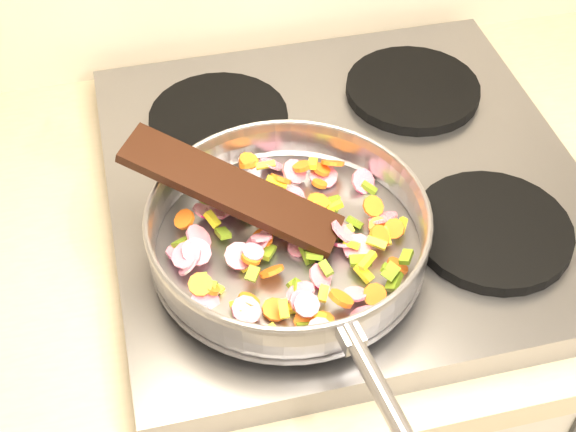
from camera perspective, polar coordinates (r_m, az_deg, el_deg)
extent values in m
cube|color=#939399|center=(1.05, 4.05, 2.12)|extent=(0.60, 0.60, 0.04)
cylinder|color=black|center=(0.91, -1.86, -4.06)|extent=(0.19, 0.19, 0.02)
cylinder|color=black|center=(0.98, 14.30, -0.99)|extent=(0.19, 0.19, 0.02)
cylinder|color=black|center=(1.11, -4.95, 6.91)|extent=(0.19, 0.19, 0.02)
cylinder|color=black|center=(1.17, 8.85, 8.90)|extent=(0.19, 0.19, 0.02)
cylinder|color=#9E9EA5|center=(0.92, 0.00, -2.23)|extent=(0.31, 0.31, 0.01)
torus|color=#9E9EA5|center=(0.90, 0.00, -0.95)|extent=(0.36, 0.36, 0.06)
torus|color=#9E9EA5|center=(0.88, 0.00, 0.18)|extent=(0.32, 0.32, 0.01)
cylinder|color=#9E9EA5|center=(0.75, 7.24, -13.40)|extent=(0.04, 0.19, 0.02)
cube|color=#9E9EA5|center=(0.79, 4.47, -8.55)|extent=(0.03, 0.03, 0.02)
cylinder|color=#CC1356|center=(0.98, 2.54, 2.86)|extent=(0.04, 0.04, 0.01)
cylinder|color=orange|center=(0.96, 2.26, 2.31)|extent=(0.03, 0.03, 0.01)
cube|color=yellow|center=(0.92, 4.11, -1.08)|extent=(0.02, 0.01, 0.02)
cube|color=olive|center=(0.88, 2.73, -3.74)|extent=(0.01, 0.02, 0.01)
cylinder|color=#CC1356|center=(0.84, 1.34, -6.34)|extent=(0.04, 0.04, 0.02)
cube|color=yellow|center=(0.89, 6.32, -1.92)|extent=(0.02, 0.02, 0.01)
cylinder|color=orange|center=(0.84, 1.30, -7.51)|extent=(0.03, 0.02, 0.02)
cube|color=olive|center=(0.90, -1.50, -2.57)|extent=(0.03, 0.03, 0.01)
cylinder|color=#CC1356|center=(0.94, -5.99, 0.34)|extent=(0.03, 0.03, 0.02)
cylinder|color=orange|center=(0.91, 1.33, -1.72)|extent=(0.03, 0.02, 0.01)
cylinder|color=orange|center=(0.92, 7.56, -0.90)|extent=(0.03, 0.03, 0.02)
cylinder|color=orange|center=(0.93, 2.15, 0.00)|extent=(0.03, 0.03, 0.02)
cube|color=olive|center=(0.84, 1.10, -7.68)|extent=(0.02, 0.01, 0.01)
cylinder|color=#CC1356|center=(0.86, 4.77, -5.55)|extent=(0.04, 0.04, 0.01)
cylinder|color=#CC1356|center=(0.98, 5.37, 2.48)|extent=(0.04, 0.04, 0.03)
cube|color=yellow|center=(0.82, 1.48, -8.53)|extent=(0.03, 0.01, 0.02)
cylinder|color=#CC1356|center=(0.89, -7.13, -3.52)|extent=(0.03, 0.03, 0.03)
cylinder|color=orange|center=(0.93, 2.16, 1.01)|extent=(0.03, 0.03, 0.01)
cube|color=yellow|center=(0.85, -3.75, -6.61)|extent=(0.01, 0.02, 0.02)
cylinder|color=orange|center=(0.86, 6.20, -5.59)|extent=(0.03, 0.03, 0.02)
cube|color=olive|center=(0.95, -2.79, 0.83)|extent=(0.03, 0.03, 0.02)
cube|color=olive|center=(0.95, -4.49, 1.46)|extent=(0.03, 0.03, 0.01)
cube|color=yellow|center=(0.98, 1.77, 3.76)|extent=(0.02, 0.02, 0.01)
cube|color=olive|center=(0.92, 4.16, -1.64)|extent=(0.02, 0.01, 0.01)
cylinder|color=orange|center=(0.85, -0.92, -6.67)|extent=(0.04, 0.04, 0.01)
cylinder|color=#CC1356|center=(0.91, 3.93, -2.05)|extent=(0.03, 0.03, 0.03)
cylinder|color=#CC1356|center=(0.86, -5.94, -6.27)|extent=(0.05, 0.04, 0.03)
cube|color=yellow|center=(0.82, -1.61, -8.31)|extent=(0.03, 0.02, 0.01)
cylinder|color=#CC1356|center=(0.90, -1.91, -1.52)|extent=(0.03, 0.03, 0.02)
cube|color=yellow|center=(0.98, -4.93, 3.43)|extent=(0.02, 0.02, 0.01)
cylinder|color=orange|center=(0.94, -1.19, 1.01)|extent=(0.03, 0.03, 0.02)
cylinder|color=orange|center=(0.90, 7.79, -3.54)|extent=(0.03, 0.03, 0.02)
cube|color=olive|center=(0.98, -4.68, 2.59)|extent=(0.02, 0.02, 0.02)
cylinder|color=#CC1356|center=(0.93, -0.56, -0.57)|extent=(0.04, 0.04, 0.02)
cube|color=yellow|center=(0.88, -6.44, -4.81)|extent=(0.01, 0.02, 0.01)
cylinder|color=orange|center=(0.88, -2.65, -2.98)|extent=(0.03, 0.03, 0.02)
cube|color=olive|center=(0.98, 5.78, 2.01)|extent=(0.02, 0.02, 0.01)
cube|color=yellow|center=(0.93, -1.80, -1.20)|extent=(0.02, 0.02, 0.02)
cube|color=olive|center=(0.96, -5.90, 1.07)|extent=(0.01, 0.02, 0.01)
cylinder|color=orange|center=(0.96, -0.52, 2.65)|extent=(0.03, 0.03, 0.03)
cube|color=olive|center=(0.89, 8.40, -2.89)|extent=(0.02, 0.02, 0.01)
cube|color=olive|center=(0.94, -1.49, 0.76)|extent=(0.02, 0.03, 0.02)
cylinder|color=orange|center=(0.98, 2.42, 3.32)|extent=(0.02, 0.02, 0.01)
cube|color=olive|center=(0.87, -2.54, -4.13)|extent=(0.02, 0.02, 0.01)
cylinder|color=orange|center=(0.93, -7.39, -0.23)|extent=(0.03, 0.03, 0.02)
cube|color=yellow|center=(0.99, -1.60, 3.64)|extent=(0.02, 0.01, 0.01)
cylinder|color=#CC1356|center=(1.00, -1.14, 3.72)|extent=(0.04, 0.04, 0.02)
cube|color=olive|center=(0.95, -5.13, 0.67)|extent=(0.02, 0.02, 0.01)
cylinder|color=#CC1356|center=(0.86, -6.47, -6.34)|extent=(0.03, 0.03, 0.02)
cube|color=olive|center=(0.87, 0.65, -5.20)|extent=(0.02, 0.03, 0.02)
cylinder|color=#CC1356|center=(0.94, 2.26, -0.22)|extent=(0.03, 0.04, 0.03)
cube|color=yellow|center=(0.84, -0.29, -6.63)|extent=(0.01, 0.02, 0.02)
cylinder|color=orange|center=(0.84, 3.80, -5.87)|extent=(0.04, 0.04, 0.03)
cylinder|color=#CC1356|center=(0.89, -6.53, -2.55)|extent=(0.05, 0.05, 0.02)
cylinder|color=#CC1356|center=(0.91, -7.57, -2.56)|extent=(0.04, 0.04, 0.02)
cube|color=yellow|center=(0.94, 3.35, 0.67)|extent=(0.02, 0.01, 0.01)
cube|color=yellow|center=(0.85, 2.51, -5.54)|extent=(0.02, 0.02, 0.01)
cylinder|color=#CC1356|center=(0.91, -6.37, -1.54)|extent=(0.04, 0.05, 0.03)
cylinder|color=#CC1356|center=(0.85, 0.92, -6.12)|extent=(0.03, 0.03, 0.02)
cube|color=yellow|center=(0.89, -2.86, -3.38)|extent=(0.02, 0.02, 0.01)
cube|color=yellow|center=(0.97, -5.79, 1.73)|extent=(0.02, 0.02, 0.01)
cube|color=olive|center=(0.89, 1.83, -2.85)|extent=(0.02, 0.02, 0.02)
cylinder|color=#CC1356|center=(0.82, 2.28, -8.11)|extent=(0.04, 0.04, 0.02)
cylinder|color=#CC1356|center=(0.99, -4.64, 2.43)|extent=(0.04, 0.03, 0.03)
cube|color=olive|center=(0.89, 5.17, -3.17)|extent=(0.03, 0.02, 0.01)
cylinder|color=orange|center=(0.86, -6.25, -4.85)|extent=(0.04, 0.03, 0.02)
cylinder|color=#CC1356|center=(0.85, 0.88, -5.46)|extent=(0.04, 0.04, 0.02)
cylinder|color=#CC1356|center=(0.94, -5.12, 0.29)|extent=(0.03, 0.03, 0.02)
cube|color=yellow|center=(0.87, 5.68, -3.17)|extent=(0.03, 0.02, 0.01)
cylinder|color=#CC1356|center=(0.95, -4.55, 0.47)|extent=(0.04, 0.03, 0.02)
cube|color=olive|center=(0.92, -4.64, -1.23)|extent=(0.02, 0.02, 0.01)
cube|color=olive|center=(0.91, -7.56, -1.86)|extent=(0.03, 0.02, 0.02)
cylinder|color=#CC1356|center=(0.90, 4.96, -2.23)|extent=(0.04, 0.04, 0.02)
cylinder|color=#CC1356|center=(0.89, -7.25, -2.77)|extent=(0.04, 0.04, 0.02)
cylinder|color=orange|center=(0.98, 3.21, 3.79)|extent=(0.04, 0.03, 0.03)
cylinder|color=#CC1356|center=(0.91, 0.77, -2.22)|extent=(0.03, 0.03, 0.01)
cube|color=olive|center=(0.90, 1.34, -2.78)|extent=(0.02, 0.03, 0.02)
cube|color=olive|center=(0.93, 4.78, -0.45)|extent=(0.02, 0.02, 0.02)
cylinder|color=orange|center=(0.95, 6.08, 0.70)|extent=(0.04, 0.03, 0.02)
cylinder|color=orange|center=(0.88, -1.18, -3.95)|extent=(0.04, 0.03, 0.03)
cylinder|color=#CC1356|center=(0.96, 0.42, 1.47)|extent=(0.03, 0.03, 0.02)
cylinder|color=#CC1356|center=(0.84, -3.00, -6.70)|extent=(0.04, 0.04, 0.02)
cube|color=yellow|center=(0.95, 1.86, 0.34)|extent=(0.02, 0.03, 0.01)
cylinder|color=orange|center=(0.85, -2.80, -6.03)|extent=(0.03, 0.04, 0.02)
cube|color=olive|center=(0.87, -5.73, -4.99)|extent=(0.02, 0.02, 0.01)
cylinder|color=#CC1356|center=(0.91, 1.33, -0.79)|extent=(0.04, 0.04, 0.03)
cylinder|color=#CC1356|center=(0.90, -2.25, -1.91)|extent=(0.04, 0.05, 0.03)
cube|color=yellow|center=(0.88, 5.41, -4.05)|extent=(0.02, 0.03, 0.02)
cylinder|color=orange|center=(0.91, 6.69, -1.51)|extent=(0.03, 0.04, 0.02)
cube|color=olive|center=(0.88, 7.54, -4.64)|extent=(0.02, 0.03, 0.02)
cube|color=yellow|center=(0.97, -3.56, 1.60)|extent=(0.02, 0.02, 0.01)
cube|color=yellow|center=(0.92, 6.97, -1.45)|extent=(0.01, 0.02, 0.02)
cylinder|color=orange|center=(0.87, -5.47, -5.17)|extent=(0.03, 0.03, 0.02)
cube|color=olive|center=(0.97, -5.85, 1.87)|extent=(0.02, 0.03, 0.02)
cylinder|color=#CC1356|center=(0.98, 0.46, 3.18)|extent=(0.03, 0.03, 0.03)
cube|color=yellow|center=(0.85, 0.12, -6.61)|extent=(0.02, 0.02, 0.01)
cylinder|color=orange|center=(0.92, -0.53, -0.01)|extent=(0.03, 0.03, 0.01)
cylinder|color=#CC1356|center=(0.94, 6.76, -0.12)|extent=(0.05, 0.04, 0.03)
cylinder|color=orange|center=(0.98, 0.97, 3.55)|extent=(0.03, 0.02, 0.02)
cylinder|color=orange|center=(0.90, 6.53, -1.42)|extent=(0.03, 0.03, 0.02)
cube|color=olive|center=(0.86, 0.76, -5.16)|extent=(0.02, 0.02, 0.02)
cube|color=olive|center=(0.88, -6.06, -4.68)|extent=(0.01, 0.02, 0.02)
cube|color=yellow|center=(0.92, -5.41, -0.21)|extent=(0.02, 0.02, 0.02)
cylinder|color=#CC1356|center=(0.85, 5.56, -7.01)|extent=(0.05, 0.04, 0.02)
cylinder|color=#CC1356|center=(0.95, -3.90, 1.52)|extent=(0.03, 0.03, 0.01)
cylinder|color=#CC1356|center=(0.88, 2.44, -4.42)|extent=(0.04, 0.05, 0.03)
cylinder|color=orange|center=(0.91, -1.82, -1.60)|extent=(0.03, 0.03, 0.01)
cube|color=olive|center=(0.95, 3.23, 0.81)|extent=(0.02, 0.03, 0.02)
cube|color=yellow|center=(0.94, 2.34, 0.79)|extent=(0.02, 0.01, 0.02)
cylinder|color=#CC1356|center=(0.88, -2.52, -2.59)|extent=(0.03, 0.03, 0.01)
cylinder|color=orange|center=(0.84, 2.50, -7.50)|extent=(0.03, 0.03, 0.01)
cube|color=yellow|center=(0.97, -4.20, 2.91)|extent=(0.01, 0.02, 0.01)
cylinder|color=orange|center=(0.91, -6.84, -2.29)|extent=(0.02, 0.03, 0.02)
cylinder|color=#CC1356|center=(0.94, -3.51, 1.00)|extent=(0.03, 0.03, 0.02)
cube|color=yellow|center=(0.93, 8.10, -0.71)|extent=(0.02, 0.02, 0.02)
cylinder|color=#CC1356|center=(0.92, 2.75, -1.19)|extent=(0.03, 0.03, 0.02)
cube|color=olive|center=(0.92, 4.05, -1.17)|extent=(0.02, 0.02, 0.01)
cube|color=olive|center=(0.87, 7.31, -3.93)|extent=(0.02, 0.02, 0.02)
cube|color=olive|center=(0.95, -1.46, 0.70)|extent=(0.03, 0.02, 0.02)
cylinder|color=orange|center=(0.99, -2.82, 3.96)|extent=(0.03, 0.03, 0.01)
cylinder|color=orange|center=(0.93, 6.43, -0.73)|extent=(0.02, 0.02, 0.02)
cube|color=yellow|center=(0.88, -5.27, -5.00)|extent=(0.02, 0.02, 0.01)
cylinder|color=orange|center=(0.99, -2.89, 3.68)|extent=(0.03, 0.03, 0.02)
cube|color=yellow|center=(0.84, 1.91, -6.94)|extent=(0.03, 0.02, 0.02)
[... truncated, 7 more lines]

